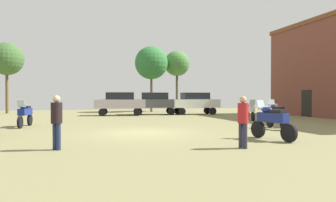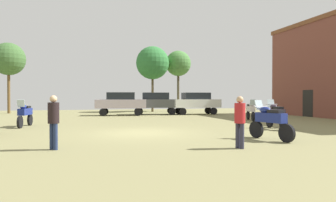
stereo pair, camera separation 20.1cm
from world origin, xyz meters
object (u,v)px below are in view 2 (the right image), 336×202
object	(u,v)px
car_2	(121,102)
person_3	(240,118)
motorcycle_8	(270,120)
person_1	(54,118)
car_1	(196,102)
tree_5	(178,64)
car_3	(155,102)
tree_4	(9,59)
motorcycle_6	(25,113)
tree_1	(153,63)
motorcycle_5	(251,110)
motorcycle_7	(276,114)

from	to	relation	value
car_2	person_3	xyz separation A→B (m)	(1.66, -18.20, -0.21)
motorcycle_8	person_1	world-z (taller)	person_1
car_1	tree_5	distance (m)	7.78
car_3	person_1	bearing A→B (deg)	167.16
tree_4	car_3	bearing A→B (deg)	-22.79
motorcycle_6	tree_1	distance (m)	18.19
car_3	person_1	world-z (taller)	car_3
motorcycle_6	person_3	distance (m)	12.19
car_1	car_3	xyz separation A→B (m)	(-3.65, 0.73, 0.00)
car_1	car_2	size ratio (longest dim) A/B	0.96
motorcycle_5	tree_4	world-z (taller)	tree_4
person_3	tree_4	distance (m)	27.45
person_3	tree_4	size ratio (longest dim) A/B	0.24
motorcycle_8	car_3	world-z (taller)	car_3
car_3	person_1	xyz separation A→B (m)	(-7.17, -17.45, -0.20)
car_3	tree_5	distance (m)	8.19
car_1	car_3	size ratio (longest dim) A/B	0.96
person_1	tree_4	distance (m)	24.29
motorcycle_6	person_3	world-z (taller)	person_3
car_1	person_1	world-z (taller)	car_1
motorcycle_6	car_2	size ratio (longest dim) A/B	0.49
motorcycle_6	car_3	xyz separation A→B (m)	(9.36, 9.40, 0.44)
car_3	motorcycle_5	bearing A→B (deg)	-140.76
motorcycle_7	person_1	size ratio (longest dim) A/B	1.28
motorcycle_7	car_3	size ratio (longest dim) A/B	0.47
car_1	person_3	xyz separation A→B (m)	(-5.18, -18.02, -0.21)
person_3	tree_5	distance (m)	25.56
car_2	car_3	distance (m)	3.24
motorcycle_5	person_1	xyz separation A→B (m)	(-11.99, -9.02, 0.26)
motorcycle_5	tree_5	size ratio (longest dim) A/B	0.30
car_2	car_3	world-z (taller)	same
tree_1	tree_5	xyz separation A→B (m)	(3.14, 0.84, 0.09)
motorcycle_5	motorcycle_7	xyz separation A→B (m)	(-1.72, -5.44, 0.01)
motorcycle_7	car_3	distance (m)	14.22
motorcycle_8	car_2	xyz separation A→B (m)	(-3.70, 16.75, 0.44)
tree_5	person_3	bearing A→B (deg)	-102.58
motorcycle_6	motorcycle_7	size ratio (longest dim) A/B	1.04
motorcycle_5	tree_1	bearing A→B (deg)	-56.42
tree_4	tree_5	xyz separation A→B (m)	(17.35, 0.21, 0.06)
motorcycle_5	person_3	size ratio (longest dim) A/B	1.26
motorcycle_5	car_3	world-z (taller)	car_3
person_1	tree_4	xyz separation A→B (m)	(-6.22, 23.08, 4.30)
motorcycle_5	motorcycle_7	distance (m)	5.70
car_1	tree_5	xyz separation A→B (m)	(0.31, 6.56, 4.17)
tree_1	tree_5	size ratio (longest dim) A/B	1.03
person_1	tree_1	size ratio (longest dim) A/B	0.24
motorcycle_7	car_2	bearing A→B (deg)	123.35
motorcycle_5	tree_1	world-z (taller)	tree_1
car_3	person_3	world-z (taller)	car_3
motorcycle_7	car_3	xyz separation A→B (m)	(-3.10, 13.87, 0.44)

